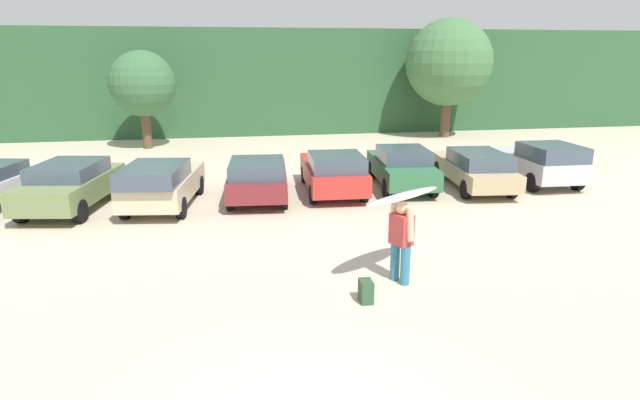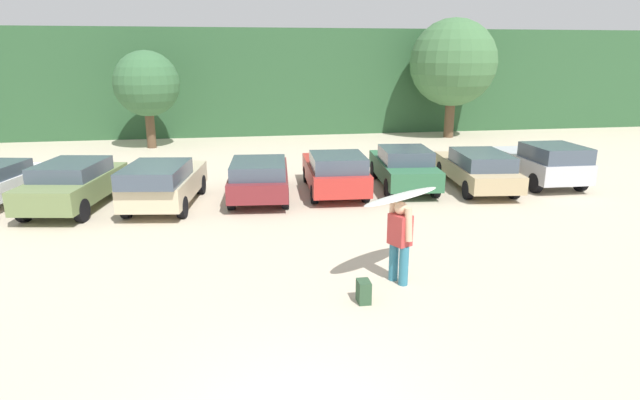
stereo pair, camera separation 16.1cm
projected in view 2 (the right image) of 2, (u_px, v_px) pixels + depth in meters
hillside_ridge at (240, 79)px, 35.54m from camera, size 108.00×12.00×6.10m
tree_far_left at (147, 84)px, 26.20m from camera, size 3.25×3.25×4.87m
tree_right at (453, 63)px, 29.35m from camera, size 4.83×4.83×6.62m
parked_car_olive_green at (73, 183)px, 16.32m from camera, size 2.58×4.55×1.47m
parked_car_champagne at (163, 182)px, 16.38m from camera, size 2.42×4.58×1.50m
parked_car_maroon at (259, 177)px, 17.42m from camera, size 2.24×4.49×1.37m
parked_car_red at (335, 171)px, 18.10m from camera, size 2.11×4.50×1.48m
parked_car_forest_green at (404, 167)px, 18.83m from camera, size 2.20×4.55×1.47m
parked_car_tan at (477, 168)px, 18.74m from camera, size 2.26×4.95×1.37m
parked_car_silver at (542, 162)px, 19.30m from camera, size 2.00×4.11×1.58m
person_adult at (400, 238)px, 10.90m from camera, size 0.48×0.66×1.78m
surfboard_white at (402, 196)px, 10.81m from camera, size 2.23×1.80×0.18m
backpack_dropped at (364, 292)px, 10.21m from camera, size 0.24×0.34×0.45m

